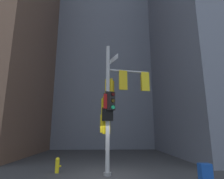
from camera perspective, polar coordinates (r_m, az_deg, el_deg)
ground at (r=10.47m, az=-1.43°, el=-24.84°), size 120.00×120.00×0.00m
building_mid_block at (r=37.09m, az=-0.87°, el=18.06°), size 15.21×15.21×42.35m
signal_pole_assembly at (r=10.62m, az=0.44°, el=-3.16°), size 2.86×2.58×7.13m
fire_hydrant at (r=11.43m, az=-16.36°, el=-21.17°), size 0.33×0.23×0.81m
newspaper_box at (r=8.69m, az=26.75°, el=-22.75°), size 0.45×0.36×0.99m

